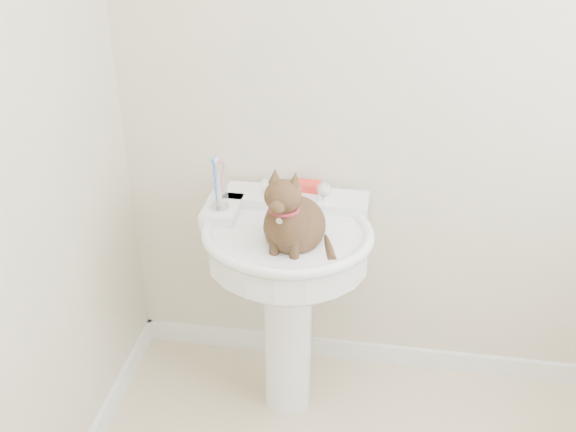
% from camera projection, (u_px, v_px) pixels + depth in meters
% --- Properties ---
extents(wall_back, '(2.20, 0.00, 2.50)m').
position_uv_depth(wall_back, '(429.00, 78.00, 2.23)').
color(wall_back, beige).
rests_on(wall_back, ground).
extents(baseboard_back, '(2.20, 0.02, 0.09)m').
position_uv_depth(baseboard_back, '(399.00, 356.00, 2.83)').
color(baseboard_back, white).
rests_on(baseboard_back, floor).
extents(pedestal_sink, '(0.60, 0.59, 0.83)m').
position_uv_depth(pedestal_sink, '(287.00, 265.00, 2.34)').
color(pedestal_sink, white).
rests_on(pedestal_sink, floor).
extents(faucet, '(0.28, 0.12, 0.14)m').
position_uv_depth(faucet, '(294.00, 190.00, 2.36)').
color(faucet, silver).
rests_on(faucet, pedestal_sink).
extents(soap_bar, '(0.09, 0.06, 0.03)m').
position_uv_depth(soap_bar, '(308.00, 186.00, 2.44)').
color(soap_bar, red).
rests_on(soap_bar, pedestal_sink).
extents(toothbrush_cup, '(0.07, 0.07, 0.18)m').
position_uv_depth(toothbrush_cup, '(219.00, 196.00, 2.31)').
color(toothbrush_cup, silver).
rests_on(toothbrush_cup, pedestal_sink).
extents(cat, '(0.22, 0.28, 0.41)m').
position_uv_depth(cat, '(293.00, 222.00, 2.16)').
color(cat, '#533920').
rests_on(cat, pedestal_sink).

